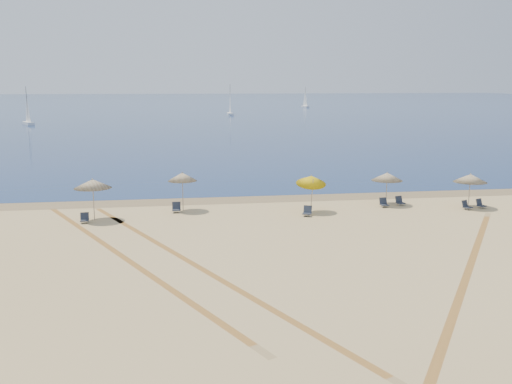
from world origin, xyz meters
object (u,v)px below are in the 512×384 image
sailboat_2 (28,113)px  chair_5 (400,201)px  umbrella_2 (182,177)px  umbrella_3 (311,180)px  chair_6 (466,205)px  chair_2 (176,208)px  umbrella_4 (387,177)px  sailboat_1 (230,106)px  umbrella_5 (470,178)px  sailboat_0 (305,101)px  chair_3 (307,212)px  chair_7 (481,204)px  umbrella_1 (93,184)px  chair_4 (384,203)px  chair_1 (85,218)px

sailboat_2 → chair_5: bearing=-88.1°
umbrella_2 → umbrella_3: bearing=-11.6°
chair_6 → chair_2: bearing=149.2°
umbrella_2 → umbrella_4: umbrella_2 is taller
sailboat_1 → sailboat_2: (-44.50, -28.63, -0.10)m
sailboat_2 → umbrella_5: bearing=-86.2°
chair_5 → sailboat_0: (30.25, 157.30, 1.86)m
chair_3 → sailboat_1: sailboat_1 is taller
chair_6 → sailboat_2: sailboat_2 is taller
umbrella_5 → chair_7: (0.74, -0.27, -1.77)m
umbrella_4 → chair_5: (0.89, -0.31, -1.72)m
sailboat_0 → umbrella_3: bearing=-112.0°
umbrella_4 → chair_6: size_ratio=3.11×
umbrella_1 → chair_7: size_ratio=3.53×
umbrella_5 → chair_4: size_ratio=3.80×
chair_6 → sailboat_1: 116.02m
umbrella_5 → umbrella_3: bearing=179.2°
umbrella_1 → umbrella_2: size_ratio=1.00×
chair_2 → sailboat_2: (-29.23, 85.28, 2.03)m
umbrella_2 → umbrella_5: umbrella_2 is taller
umbrella_1 → umbrella_4: (19.82, 1.77, -0.32)m
umbrella_2 → chair_3: size_ratio=3.33×
umbrella_2 → chair_7: (20.29, -2.14, -2.03)m
chair_1 → sailboat_0: size_ratio=0.09×
sailboat_1 → umbrella_2: bearing=-96.6°
umbrella_1 → umbrella_4: bearing=5.1°
chair_1 → sailboat_1: bearing=74.2°
chair_3 → sailboat_0: bearing=101.5°
chair_7 → sailboat_0: bearing=59.0°
chair_7 → chair_6: bearing=171.7°
sailboat_1 → sailboat_0: bearing=55.6°
umbrella_4 → chair_3: umbrella_4 is taller
umbrella_1 → chair_6: 24.74m
umbrella_4 → sailboat_2: bearing=117.3°
chair_1 → sailboat_1: 117.89m
umbrella_5 → chair_6: 1.92m
sailboat_1 → chair_6: bearing=-87.1°
umbrella_5 → chair_3: size_ratio=3.00×
umbrella_2 → chair_6: size_ratio=3.52×
umbrella_5 → chair_5: umbrella_5 is taller
chair_2 → chair_3: bearing=-14.0°
umbrella_2 → sailboat_1: 114.45m
umbrella_3 → chair_7: umbrella_3 is taller
chair_2 → sailboat_1: size_ratio=0.08×
umbrella_1 → chair_4: bearing=3.1°
chair_5 → chair_1: bearing=172.8°
chair_4 → chair_3: bearing=-164.2°
chair_1 → chair_4: chair_4 is taller
sailboat_0 → sailboat_2: size_ratio=0.92×
chair_6 → sailboat_1: sailboat_1 is taller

